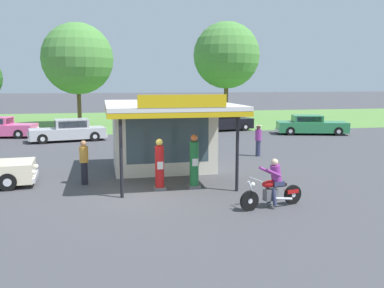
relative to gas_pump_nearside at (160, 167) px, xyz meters
name	(u,v)px	position (x,y,z in m)	size (l,w,h in m)	color
ground_plane	(139,195)	(-0.82, -0.58, -0.88)	(300.00, 300.00, 0.00)	#424247
grass_verge_strip	(114,121)	(-0.82, 29.42, -0.87)	(120.00, 24.00, 0.01)	#56843D
service_station_kiosk	(163,131)	(0.66, 3.46, 0.92)	(5.08, 6.98, 3.56)	beige
gas_pump_nearside	(160,167)	(0.00, 0.00, 0.00)	(0.44, 0.44, 1.92)	slate
gas_pump_offside	(194,164)	(1.31, 0.00, 0.06)	(0.44, 0.44, 2.04)	slate
motorcycle_with_rider	(273,187)	(3.24, -2.96, -0.22)	(2.29, 0.82, 1.58)	black
parked_car_back_row_far_left	(161,128)	(2.20, 15.15, -0.21)	(5.23, 2.79, 1.45)	#993819
parked_car_back_row_far_right	(311,125)	(13.76, 14.31, -0.20)	(5.71, 3.30, 1.47)	#2D844C
parked_car_back_row_left	(223,122)	(7.75, 18.05, -0.16)	(5.42, 2.70, 1.58)	black
parked_car_back_row_centre_left	(69,131)	(-4.29, 14.35, -0.19)	(5.34, 2.64, 1.50)	#B7B7BC
bystander_standing_back_lot	(258,139)	(6.21, 6.01, 0.04)	(0.37, 0.37, 1.70)	#2D3351
bystander_admiring_sedan	(84,161)	(-2.77, 1.45, 0.05)	(0.34, 0.34, 1.74)	black
tree_oak_far_left	(77,59)	(-4.03, 24.75, 5.22)	(6.45, 6.45, 9.33)	brown
tree_oak_far_right	(227,55)	(11.32, 28.91, 5.98)	(7.14, 7.14, 10.44)	brown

